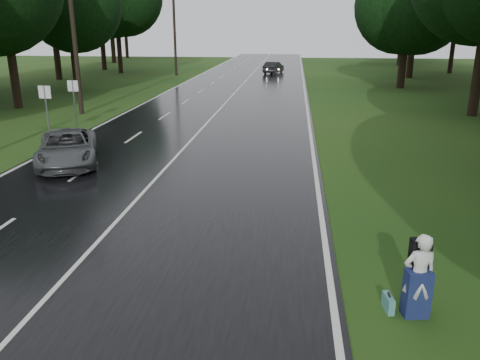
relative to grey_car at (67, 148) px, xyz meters
name	(u,v)px	position (x,y,z in m)	size (l,w,h in m)	color
ground	(62,282)	(4.03, -8.97, -0.70)	(160.00, 160.00, 0.00)	#264614
road	(213,117)	(4.03, 11.03, -0.68)	(12.00, 140.00, 0.04)	black
lane_center	(213,117)	(4.03, 11.03, -0.66)	(0.12, 140.00, 0.01)	silver
grey_car	(67,148)	(0.00, 0.00, 0.00)	(2.20, 4.77, 1.32)	#4E5153
far_car	(274,67)	(6.44, 40.13, 0.00)	(1.40, 4.02, 1.32)	black
hitchhiker	(419,278)	(11.36, -9.39, 0.09)	(0.68, 0.63, 1.70)	silver
suitcase	(388,303)	(10.88, -9.28, -0.55)	(0.13, 0.44, 0.31)	teal
utility_pole_mid	(82,114)	(-4.47, 11.41, -0.70)	(1.80, 0.28, 10.82)	black
utility_pole_far	(176,75)	(-4.47, 36.97, -0.70)	(1.80, 0.28, 9.59)	black
road_sign_a	(50,137)	(-3.17, 4.67, -0.70)	(0.62, 0.10, 2.57)	white
road_sign_b	(77,125)	(-3.17, 7.78, -0.70)	(0.60, 0.10, 2.49)	white
tree_left_d	(19,108)	(-9.74, 13.16, -0.70)	(8.81, 8.81, 13.76)	black
tree_left_e	(78,90)	(-9.73, 22.58, -0.70)	(7.89, 7.89, 12.33)	black
tree_left_f	(121,73)	(-11.59, 38.71, -0.70)	(9.93, 9.93, 15.51)	black
tree_right_d	(472,116)	(19.99, 13.48, -0.70)	(9.84, 9.84, 15.37)	black
tree_right_e	(400,88)	(18.44, 27.53, -0.70)	(7.53, 7.53, 11.76)	black
tree_right_f	(409,78)	(21.21, 36.84, -0.70)	(8.34, 8.34, 13.02)	black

